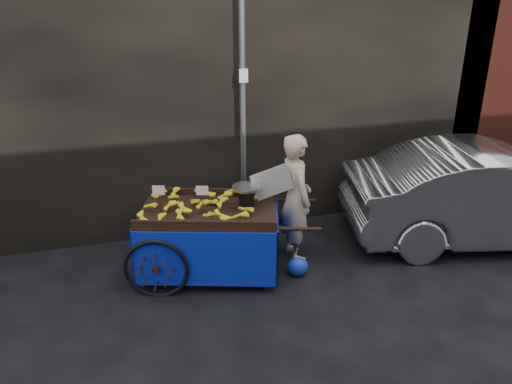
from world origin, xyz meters
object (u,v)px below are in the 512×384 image
object	(u,v)px
plastic_bag	(298,267)
parked_car	(496,195)
banana_cart	(205,217)
vendor	(295,198)

from	to	relation	value
plastic_bag	parked_car	world-z (taller)	parked_car
parked_car	banana_cart	bearing A→B (deg)	99.61
banana_cart	vendor	distance (m)	1.26
banana_cart	plastic_bag	world-z (taller)	banana_cart
banana_cart	parked_car	xyz separation A→B (m)	(4.23, -0.25, -0.09)
vendor	parked_car	size ratio (longest dim) A/B	0.41
banana_cart	vendor	bearing A→B (deg)	20.29
banana_cart	vendor	world-z (taller)	vendor
banana_cart	plastic_bag	size ratio (longest dim) A/B	9.29
banana_cart	parked_car	world-z (taller)	parked_car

